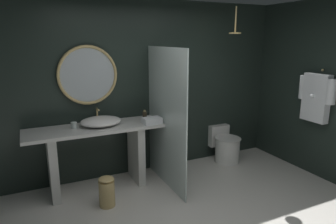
{
  "coord_description": "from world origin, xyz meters",
  "views": [
    {
      "loc": [
        -1.59,
        -2.41,
        2.05
      ],
      "look_at": [
        0.02,
        1.0,
        1.13
      ],
      "focal_mm": 32.51,
      "sensor_mm": 36.0,
      "label": 1
    }
  ],
  "objects_px": {
    "soap_dispenser": "(145,116)",
    "rain_shower_head": "(235,30)",
    "vessel_sink": "(101,121)",
    "folded_hand_towel": "(152,121)",
    "toilet": "(225,146)",
    "tumbler_cup": "(74,125)",
    "hanging_bathrobe": "(316,95)",
    "round_wall_mirror": "(88,75)",
    "waste_bin": "(107,191)"
  },
  "relations": [
    {
      "from": "hanging_bathrobe",
      "to": "rain_shower_head",
      "type": "bearing_deg",
      "value": 139.13
    },
    {
      "from": "waste_bin",
      "to": "folded_hand_towel",
      "type": "xyz_separation_m",
      "value": [
        0.76,
        0.34,
        0.74
      ]
    },
    {
      "from": "soap_dispenser",
      "to": "hanging_bathrobe",
      "type": "height_order",
      "value": "hanging_bathrobe"
    },
    {
      "from": "rain_shower_head",
      "to": "hanging_bathrobe",
      "type": "relative_size",
      "value": 0.51
    },
    {
      "from": "waste_bin",
      "to": "tumbler_cup",
      "type": "bearing_deg",
      "value": 114.13
    },
    {
      "from": "hanging_bathrobe",
      "to": "toilet",
      "type": "relative_size",
      "value": 1.31
    },
    {
      "from": "round_wall_mirror",
      "to": "hanging_bathrobe",
      "type": "xyz_separation_m",
      "value": [
        3.01,
        -1.23,
        -0.31
      ]
    },
    {
      "from": "round_wall_mirror",
      "to": "waste_bin",
      "type": "height_order",
      "value": "round_wall_mirror"
    },
    {
      "from": "tumbler_cup",
      "to": "rain_shower_head",
      "type": "height_order",
      "value": "rain_shower_head"
    },
    {
      "from": "soap_dispenser",
      "to": "rain_shower_head",
      "type": "relative_size",
      "value": 0.4
    },
    {
      "from": "vessel_sink",
      "to": "soap_dispenser",
      "type": "relative_size",
      "value": 3.56
    },
    {
      "from": "vessel_sink",
      "to": "rain_shower_head",
      "type": "relative_size",
      "value": 1.42
    },
    {
      "from": "vessel_sink",
      "to": "tumbler_cup",
      "type": "bearing_deg",
      "value": 176.56
    },
    {
      "from": "hanging_bathrobe",
      "to": "toilet",
      "type": "distance_m",
      "value": 1.63
    },
    {
      "from": "hanging_bathrobe",
      "to": "waste_bin",
      "type": "relative_size",
      "value": 1.97
    },
    {
      "from": "round_wall_mirror",
      "to": "rain_shower_head",
      "type": "height_order",
      "value": "rain_shower_head"
    },
    {
      "from": "tumbler_cup",
      "to": "round_wall_mirror",
      "type": "relative_size",
      "value": 0.1
    },
    {
      "from": "tumbler_cup",
      "to": "vessel_sink",
      "type": "bearing_deg",
      "value": -3.44
    },
    {
      "from": "round_wall_mirror",
      "to": "tumbler_cup",
      "type": "bearing_deg",
      "value": -139.86
    },
    {
      "from": "tumbler_cup",
      "to": "round_wall_mirror",
      "type": "xyz_separation_m",
      "value": [
        0.26,
        0.22,
        0.62
      ]
    },
    {
      "from": "tumbler_cup",
      "to": "folded_hand_towel",
      "type": "height_order",
      "value": "folded_hand_towel"
    },
    {
      "from": "round_wall_mirror",
      "to": "soap_dispenser",
      "type": "bearing_deg",
      "value": -20.3
    },
    {
      "from": "soap_dispenser",
      "to": "folded_hand_towel",
      "type": "bearing_deg",
      "value": -80.36
    },
    {
      "from": "vessel_sink",
      "to": "soap_dispenser",
      "type": "height_order",
      "value": "vessel_sink"
    },
    {
      "from": "toilet",
      "to": "tumbler_cup",
      "type": "bearing_deg",
      "value": 179.89
    },
    {
      "from": "rain_shower_head",
      "to": "tumbler_cup",
      "type": "bearing_deg",
      "value": 174.71
    },
    {
      "from": "toilet",
      "to": "folded_hand_towel",
      "type": "distance_m",
      "value": 1.61
    },
    {
      "from": "tumbler_cup",
      "to": "waste_bin",
      "type": "relative_size",
      "value": 0.21
    },
    {
      "from": "toilet",
      "to": "soap_dispenser",
      "type": "bearing_deg",
      "value": -178.48
    },
    {
      "from": "soap_dispenser",
      "to": "waste_bin",
      "type": "distance_m",
      "value": 1.18
    },
    {
      "from": "hanging_bathrobe",
      "to": "tumbler_cup",
      "type": "bearing_deg",
      "value": 162.96
    },
    {
      "from": "vessel_sink",
      "to": "round_wall_mirror",
      "type": "height_order",
      "value": "round_wall_mirror"
    },
    {
      "from": "tumbler_cup",
      "to": "hanging_bathrobe",
      "type": "bearing_deg",
      "value": -17.04
    },
    {
      "from": "rain_shower_head",
      "to": "waste_bin",
      "type": "bearing_deg",
      "value": -170.42
    },
    {
      "from": "waste_bin",
      "to": "rain_shower_head",
      "type": "bearing_deg",
      "value": 9.58
    },
    {
      "from": "soap_dispenser",
      "to": "rain_shower_head",
      "type": "distance_m",
      "value": 1.85
    },
    {
      "from": "rain_shower_head",
      "to": "folded_hand_towel",
      "type": "distance_m",
      "value": 1.83
    },
    {
      "from": "round_wall_mirror",
      "to": "hanging_bathrobe",
      "type": "bearing_deg",
      "value": -22.14
    },
    {
      "from": "soap_dispenser",
      "to": "toilet",
      "type": "xyz_separation_m",
      "value": [
        1.47,
        0.04,
        -0.71
      ]
    },
    {
      "from": "vessel_sink",
      "to": "soap_dispenser",
      "type": "distance_m",
      "value": 0.63
    },
    {
      "from": "vessel_sink",
      "to": "hanging_bathrobe",
      "type": "xyz_separation_m",
      "value": [
        2.93,
        -0.98,
        0.29
      ]
    },
    {
      "from": "round_wall_mirror",
      "to": "rain_shower_head",
      "type": "xyz_separation_m",
      "value": [
        2.11,
        -0.44,
        0.62
      ]
    },
    {
      "from": "hanging_bathrobe",
      "to": "waste_bin",
      "type": "distance_m",
      "value": 3.22
    },
    {
      "from": "hanging_bathrobe",
      "to": "folded_hand_towel",
      "type": "xyz_separation_m",
      "value": [
        -2.26,
        0.77,
        -0.3
      ]
    },
    {
      "from": "toilet",
      "to": "folded_hand_towel",
      "type": "relative_size",
      "value": 2.31
    },
    {
      "from": "round_wall_mirror",
      "to": "rain_shower_head",
      "type": "relative_size",
      "value": 2.1
    },
    {
      "from": "vessel_sink",
      "to": "toilet",
      "type": "relative_size",
      "value": 0.95
    },
    {
      "from": "round_wall_mirror",
      "to": "waste_bin",
      "type": "bearing_deg",
      "value": -90.36
    },
    {
      "from": "tumbler_cup",
      "to": "toilet",
      "type": "xyz_separation_m",
      "value": [
        2.45,
        -0.0,
        -0.68
      ]
    },
    {
      "from": "vessel_sink",
      "to": "folded_hand_towel",
      "type": "relative_size",
      "value": 2.2
    }
  ]
}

